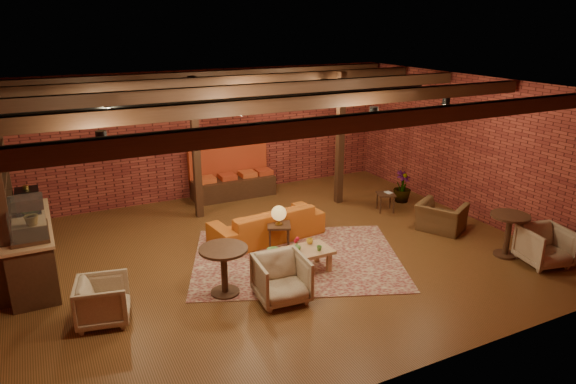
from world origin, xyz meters
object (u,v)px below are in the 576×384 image
armchair_far (545,244)px  round_table_right (509,228)px  armchair_a (103,299)px  side_table_book (386,195)px  round_table_left (224,263)px  armchair_right (442,212)px  side_table_lamp (279,217)px  armchair_b (281,277)px  plant_tall (405,156)px  sofa (267,223)px  coffee_table (297,254)px

armchair_far → round_table_right: bearing=132.0°
armchair_a → side_table_book: (6.66, 1.95, 0.03)m
round_table_left → armchair_right: (5.10, 0.49, -0.15)m
side_table_lamp → armchair_b: side_table_lamp is taller
plant_tall → side_table_book: bearing=-154.7°
sofa → round_table_left: bearing=41.5°
sofa → side_table_book: 3.19m
armchair_far → plant_tall: bearing=104.1°
side_table_lamp → side_table_book: side_table_lamp is taller
armchair_a → round_table_right: round_table_right is taller
armchair_a → armchair_right: (7.02, 0.46, 0.03)m
armchair_right → sofa: bearing=42.3°
side_table_lamp → round_table_right: bearing=-29.7°
coffee_table → round_table_left: round_table_left is taller
round_table_right → side_table_book: bearing=101.4°
armchair_right → coffee_table: bearing=67.8°
armchair_a → armchair_right: size_ratio=0.81×
side_table_lamp → round_table_left: 1.92m
coffee_table → armchair_b: size_ratio=1.50×
coffee_table → round_table_right: round_table_right is taller
sofa → side_table_book: bearing=177.1°
plant_tall → sofa: bearing=-171.6°
armchair_a → coffee_table: bearing=-76.5°
coffee_table → side_table_book: coffee_table is taller
sofa → plant_tall: (3.97, 0.59, 0.83)m
plant_tall → coffee_table: bearing=-151.5°
coffee_table → round_table_left: 1.43m
round_table_left → armchair_b: round_table_left is taller
round_table_left → armchair_b: bearing=-37.8°
sofa → armchair_a: 3.88m
sofa → round_table_right: (3.79, -2.80, 0.22)m
armchair_far → side_table_lamp: bearing=158.2°
round_table_right → armchair_a: bearing=171.6°
round_table_right → coffee_table: bearing=163.6°
side_table_lamp → plant_tall: (3.99, 1.21, 0.47)m
side_table_lamp → sofa: bearing=88.0°
armchair_right → armchair_b: bearing=76.0°
round_table_left → armchair_right: 5.13m
armchair_a → plant_tall: bearing=-60.7°
armchair_far → armchair_b: bearing=-180.0°
armchair_far → plant_tall: (-0.16, 3.96, 0.78)m
round_table_left → round_table_right: size_ratio=0.98×
sofa → coffee_table: sofa is taller
side_table_lamp → armchair_a: (-3.45, -1.11, -0.33)m
armchair_a → armchair_right: 7.03m
armchair_right → side_table_book: (-0.36, 1.49, -0.00)m
armchair_b → armchair_far: 5.03m
side_table_lamp → round_table_left: (-1.54, -1.13, -0.15)m
round_table_left → side_table_book: size_ratio=1.60×
side_table_lamp → side_table_book: bearing=14.7°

